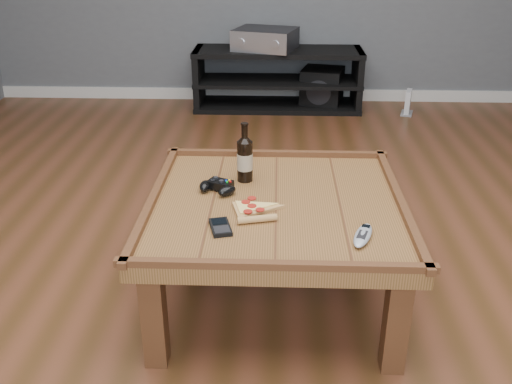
{
  "coord_description": "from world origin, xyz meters",
  "views": [
    {
      "loc": [
        -0.0,
        -2.02,
        1.44
      ],
      "look_at": [
        -0.08,
        -0.07,
        0.52
      ],
      "focal_mm": 40.0,
      "sensor_mm": 36.0,
      "label": 1
    }
  ],
  "objects_px": {
    "coffee_table": "(276,215)",
    "smartphone": "(220,227)",
    "media_console": "(278,80)",
    "game_console": "(408,103)",
    "game_controller": "(218,187)",
    "subwoofer": "(322,88)",
    "av_receiver": "(265,39)",
    "beer_bottle": "(245,158)",
    "remote_control": "(363,235)",
    "pizza_slice": "(253,210)"
  },
  "relations": [
    {
      "from": "coffee_table",
      "to": "game_controller",
      "type": "relative_size",
      "value": 6.32
    },
    {
      "from": "media_console",
      "to": "game_console",
      "type": "distance_m",
      "value": 1.1
    },
    {
      "from": "media_console",
      "to": "beer_bottle",
      "type": "xyz_separation_m",
      "value": [
        -0.13,
        -2.55,
        0.31
      ]
    },
    {
      "from": "media_console",
      "to": "beer_bottle",
      "type": "distance_m",
      "value": 2.57
    },
    {
      "from": "smartphone",
      "to": "remote_control",
      "type": "distance_m",
      "value": 0.5
    },
    {
      "from": "game_controller",
      "to": "subwoofer",
      "type": "xyz_separation_m",
      "value": [
        0.62,
        2.72,
        -0.31
      ]
    },
    {
      "from": "pizza_slice",
      "to": "remote_control",
      "type": "height_order",
      "value": "pizza_slice"
    },
    {
      "from": "coffee_table",
      "to": "smartphone",
      "type": "distance_m",
      "value": 0.31
    },
    {
      "from": "remote_control",
      "to": "av_receiver",
      "type": "bearing_deg",
      "value": 116.88
    },
    {
      "from": "smartphone",
      "to": "coffee_table",
      "type": "bearing_deg",
      "value": 35.02
    },
    {
      "from": "av_receiver",
      "to": "coffee_table",
      "type": "bearing_deg",
      "value": -70.97
    },
    {
      "from": "remote_control",
      "to": "game_console",
      "type": "xyz_separation_m",
      "value": [
        0.78,
        2.89,
        -0.37
      ]
    },
    {
      "from": "subwoofer",
      "to": "game_console",
      "type": "xyz_separation_m",
      "value": [
        0.7,
        -0.19,
        -0.07
      ]
    },
    {
      "from": "beer_bottle",
      "to": "game_controller",
      "type": "xyz_separation_m",
      "value": [
        -0.11,
        -0.12,
        -0.08
      ]
    },
    {
      "from": "beer_bottle",
      "to": "pizza_slice",
      "type": "relative_size",
      "value": 0.87
    },
    {
      "from": "beer_bottle",
      "to": "media_console",
      "type": "bearing_deg",
      "value": 87.0
    },
    {
      "from": "subwoofer",
      "to": "beer_bottle",
      "type": "bearing_deg",
      "value": -87.19
    },
    {
      "from": "beer_bottle",
      "to": "subwoofer",
      "type": "bearing_deg",
      "value": 78.79
    },
    {
      "from": "game_console",
      "to": "coffee_table",
      "type": "bearing_deg",
      "value": -96.13
    },
    {
      "from": "smartphone",
      "to": "av_receiver",
      "type": "bearing_deg",
      "value": 73.57
    },
    {
      "from": "av_receiver",
      "to": "game_console",
      "type": "distance_m",
      "value": 1.29
    },
    {
      "from": "smartphone",
      "to": "subwoofer",
      "type": "xyz_separation_m",
      "value": [
        0.58,
        3.03,
        -0.29
      ]
    },
    {
      "from": "coffee_table",
      "to": "subwoofer",
      "type": "height_order",
      "value": "coffee_table"
    },
    {
      "from": "coffee_table",
      "to": "remote_control",
      "type": "height_order",
      "value": "same"
    },
    {
      "from": "game_console",
      "to": "game_controller",
      "type": "bearing_deg",
      "value": -101.19
    },
    {
      "from": "beer_bottle",
      "to": "game_controller",
      "type": "height_order",
      "value": "beer_bottle"
    },
    {
      "from": "beer_bottle",
      "to": "remote_control",
      "type": "height_order",
      "value": "beer_bottle"
    },
    {
      "from": "smartphone",
      "to": "game_console",
      "type": "height_order",
      "value": "smartphone"
    },
    {
      "from": "subwoofer",
      "to": "smartphone",
      "type": "bearing_deg",
      "value": -86.8
    },
    {
      "from": "subwoofer",
      "to": "coffee_table",
      "type": "bearing_deg",
      "value": -83.74
    },
    {
      "from": "pizza_slice",
      "to": "subwoofer",
      "type": "relative_size",
      "value": 0.74
    },
    {
      "from": "coffee_table",
      "to": "smartphone",
      "type": "xyz_separation_m",
      "value": [
        -0.2,
        -0.23,
        0.07
      ]
    },
    {
      "from": "beer_bottle",
      "to": "pizza_slice",
      "type": "distance_m",
      "value": 0.31
    },
    {
      "from": "media_console",
      "to": "game_console",
      "type": "bearing_deg",
      "value": -7.53
    },
    {
      "from": "game_controller",
      "to": "av_receiver",
      "type": "bearing_deg",
      "value": 111.38
    },
    {
      "from": "media_console",
      "to": "game_console",
      "type": "height_order",
      "value": "media_console"
    },
    {
      "from": "media_console",
      "to": "game_controller",
      "type": "height_order",
      "value": "media_console"
    },
    {
      "from": "game_console",
      "to": "media_console",
      "type": "bearing_deg",
      "value": -171.11
    },
    {
      "from": "remote_control",
      "to": "av_receiver",
      "type": "xyz_separation_m",
      "value": [
        -0.41,
        3.03,
        0.12
      ]
    },
    {
      "from": "media_console",
      "to": "game_console",
      "type": "relative_size",
      "value": 6.91
    },
    {
      "from": "coffee_table",
      "to": "subwoofer",
      "type": "distance_m",
      "value": 2.83
    },
    {
      "from": "media_console",
      "to": "beer_bottle",
      "type": "relative_size",
      "value": 5.47
    },
    {
      "from": "game_controller",
      "to": "subwoofer",
      "type": "bearing_deg",
      "value": 101.34
    },
    {
      "from": "remote_control",
      "to": "game_console",
      "type": "bearing_deg",
      "value": 94.07
    },
    {
      "from": "coffee_table",
      "to": "subwoofer",
      "type": "relative_size",
      "value": 2.57
    },
    {
      "from": "smartphone",
      "to": "av_receiver",
      "type": "height_order",
      "value": "av_receiver"
    },
    {
      "from": "media_console",
      "to": "subwoofer",
      "type": "bearing_deg",
      "value": 7.2
    },
    {
      "from": "remote_control",
      "to": "subwoofer",
      "type": "distance_m",
      "value": 3.1
    },
    {
      "from": "game_console",
      "to": "smartphone",
      "type": "bearing_deg",
      "value": -97.84
    },
    {
      "from": "media_console",
      "to": "beer_bottle",
      "type": "height_order",
      "value": "beer_bottle"
    }
  ]
}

